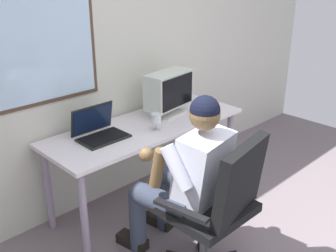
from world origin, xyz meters
name	(u,v)px	position (x,y,z in m)	size (l,w,h in m)	color
wall_rear	(99,40)	(-0.03, 2.09, 1.38)	(5.88, 0.08, 2.74)	beige
desk	(147,134)	(0.13, 1.72, 0.64)	(1.72, 0.63, 0.73)	#93869E
office_chair	(220,198)	(-0.10, 0.77, 0.56)	(0.68, 0.60, 0.98)	black
person_seated	(186,175)	(-0.14, 1.03, 0.64)	(0.58, 0.80, 1.22)	#31394A
crt_monitor	(169,90)	(0.42, 1.76, 0.94)	(0.46, 0.26, 0.37)	beige
laptop	(98,129)	(-0.29, 1.79, 0.79)	(0.36, 0.28, 0.23)	black
wine_glass	(156,120)	(0.10, 1.58, 0.81)	(0.08, 0.08, 0.14)	silver
coffee_mug	(209,105)	(0.74, 1.59, 0.77)	(0.07, 0.07, 0.10)	black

